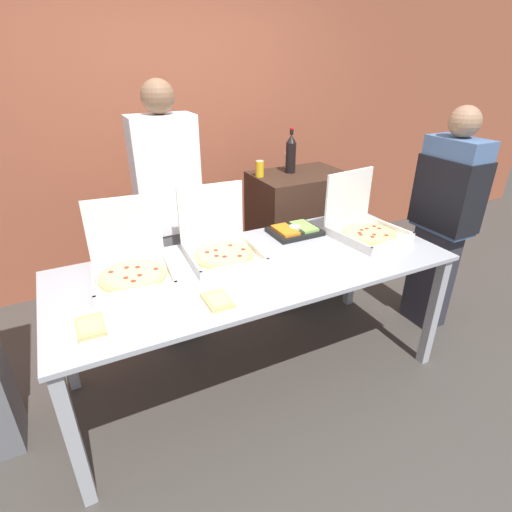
{
  "coord_description": "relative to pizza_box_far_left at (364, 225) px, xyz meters",
  "views": [
    {
      "loc": [
        -0.92,
        -1.83,
        1.89
      ],
      "look_at": [
        0.0,
        0.0,
        0.87
      ],
      "focal_mm": 28.0,
      "sensor_mm": 36.0,
      "label": 1
    }
  ],
  "objects": [
    {
      "name": "sideboard_podium",
      "position": [
        0.0,
        0.8,
        -0.37
      ],
      "size": [
        0.75,
        0.53,
        1.05
      ],
      "color": "#382319",
      "rests_on": "ground_plane"
    },
    {
      "name": "paper_plate_front_right",
      "position": [
        -1.17,
        -0.33,
        -0.06
      ],
      "size": [
        0.24,
        0.24,
        0.03
      ],
      "color": "white",
      "rests_on": "buffet_table"
    },
    {
      "name": "person_guest_plaid",
      "position": [
        -1.13,
        0.61,
        0.04
      ],
      "size": [
        0.4,
        0.22,
        1.79
      ],
      "rotation": [
        0.0,
        0.0,
        3.14
      ],
      "color": "slate",
      "rests_on": "ground_plane"
    },
    {
      "name": "soda_can_silver",
      "position": [
        0.02,
        1.01,
        0.22
      ],
      "size": [
        0.07,
        0.07,
        0.12
      ],
      "color": "silver",
      "rests_on": "sideboard_podium"
    },
    {
      "name": "soda_can_colored",
      "position": [
        -0.33,
        0.87,
        0.22
      ],
      "size": [
        0.07,
        0.07,
        0.12
      ],
      "color": "gold",
      "rests_on": "sideboard_podium"
    },
    {
      "name": "person_server_vest",
      "position": [
        0.65,
        -0.09,
        0.01
      ],
      "size": [
        0.24,
        0.42,
        1.63
      ],
      "rotation": [
        0.0,
        0.0,
        1.57
      ],
      "color": "#2D2D38",
      "rests_on": "ground_plane"
    },
    {
      "name": "pizza_box_near_right",
      "position": [
        -1.49,
        0.12,
        -0.0
      ],
      "size": [
        0.44,
        0.45,
        0.4
      ],
      "rotation": [
        0.0,
        0.0,
        -0.09
      ],
      "color": "silver",
      "rests_on": "buffet_table"
    },
    {
      "name": "veggie_tray",
      "position": [
        -0.39,
        0.23,
        -0.05
      ],
      "size": [
        0.33,
        0.25,
        0.05
      ],
      "color": "black",
      "rests_on": "buffet_table"
    },
    {
      "name": "soda_bottle",
      "position": [
        -0.05,
        0.87,
        0.31
      ],
      "size": [
        0.08,
        0.08,
        0.35
      ],
      "color": "black",
      "rests_on": "sideboard_podium"
    },
    {
      "name": "brick_wall_behind",
      "position": [
        -0.82,
        1.66,
        0.5
      ],
      "size": [
        10.0,
        0.06,
        2.8
      ],
      "color": "#9E5138",
      "rests_on": "ground_plane"
    },
    {
      "name": "pizza_box_near_left",
      "position": [
        -0.96,
        0.14,
        -0.0
      ],
      "size": [
        0.42,
        0.44,
        0.4
      ],
      "rotation": [
        0.0,
        0.0,
        -0.05
      ],
      "color": "silver",
      "rests_on": "buffet_table"
    },
    {
      "name": "buffet_table",
      "position": [
        -0.82,
        -0.04,
        -0.16
      ],
      "size": [
        2.28,
        0.92,
        0.82
      ],
      "color": "#A8AAB2",
      "rests_on": "ground_plane"
    },
    {
      "name": "ground_plane",
      "position": [
        -0.82,
        -0.04,
        -0.9
      ],
      "size": [
        16.0,
        16.0,
        0.0
      ],
      "primitive_type": "plane",
      "color": "#423D38"
    },
    {
      "name": "pizza_box_far_left",
      "position": [
        0.0,
        0.0,
        0.0
      ],
      "size": [
        0.45,
        0.47,
        0.41
      ],
      "rotation": [
        0.0,
        0.0,
        0.12
      ],
      "color": "silver",
      "rests_on": "buffet_table"
    },
    {
      "name": "paper_plate_front_left",
      "position": [
        -1.75,
        -0.28,
        -0.06
      ],
      "size": [
        0.2,
        0.2,
        0.03
      ],
      "color": "white",
      "rests_on": "buffet_table"
    }
  ]
}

